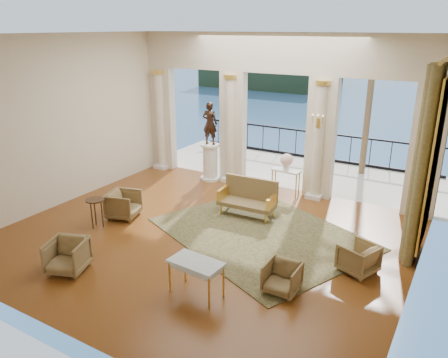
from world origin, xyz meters
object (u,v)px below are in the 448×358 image
Objects in this scene: pedestal at (210,163)px; statue at (210,123)px; armchair_b at (282,276)px; side_table at (95,203)px; game_table at (196,265)px; armchair_a at (67,254)px; armchair_c at (358,257)px; settee at (249,197)px; console_table at (286,174)px; armchair_d at (123,203)px.

statue is (0.00, -0.00, 1.26)m from pedestal.
statue is (-4.48, 4.63, 1.51)m from armchair_b.
game_table is at bearing -16.91° from side_table.
armchair_a is 5.79m from armchair_c.
settee is at bearing -38.30° from pedestal.
settee is at bearing -94.97° from console_table.
settee is 3.76m from game_table.
armchair_b is 3.54m from settee.
armchair_d reaches higher than armchair_b.
console_table is at bearing 111.48° from armchair_b.
pedestal reaches higher than console_table.
armchair_d is 0.57× the size of statue.
pedestal reaches higher than armchair_a.
armchair_a is 2.68m from armchair_d.
settee is 3.25m from statue.
statue is 1.55× the size of console_table.
armchair_c is at bearing 142.02° from statue.
armchair_a is at bearing -162.65° from game_table.
console_table is (2.12, 6.04, 0.28)m from armchair_a.
statue reaches higher than armchair_a.
console_table is (-1.86, 4.53, 0.34)m from armchair_b.
armchair_d is 3.90m from statue.
armchair_b is 5.01m from side_table.
settee is (-3.18, 1.40, 0.14)m from armchair_c.
settee reaches higher than armchair_d.
armchair_c is 6.39m from pedestal.
settee is (2.68, 1.77, 0.10)m from armchair_d.
game_table is (2.66, 0.64, 0.23)m from armchair_a.
pedestal is 1.61× the size of side_table.
pedestal reaches higher than game_table.
settee reaches higher than armchair_c.
armchair_c reaches higher than armchair_b.
armchair_d is at bearing 78.30° from side_table.
game_table is 0.87× the size of pedestal.
armchair_b is at bearing -118.65° from armchair_d.
armchair_c is at bearing 53.05° from armchair_b.
settee reaches higher than game_table.
settee is at bearing 106.72° from game_table.
side_table is (-6.02, -1.15, 0.29)m from armchair_c.
armchair_c is 3.48m from settee.
armchair_b is at bearing 37.18° from game_table.
armchair_a reaches higher than game_table.
settee is 1.76m from console_table.
pedestal is at bearing -22.21° from armchair_d.
console_table is 1.18× the size of side_table.
armchair_d reaches higher than game_table.
side_table is at bearing -140.77° from settee.
armchair_c is 5.87m from armchair_d.
armchair_a is 6.33m from statue.
pedestal reaches higher than side_table.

